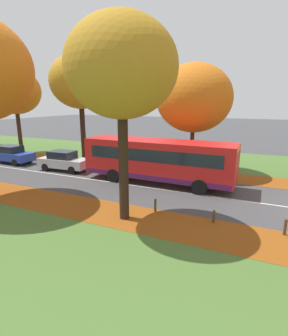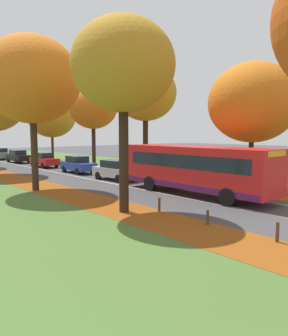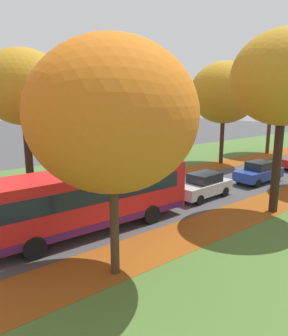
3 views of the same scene
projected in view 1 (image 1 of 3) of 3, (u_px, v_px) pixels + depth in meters
name	position (u px, v px, depth m)	size (l,w,h in m)	color
leaf_litter_left	(54.00, 202.00, 14.82)	(2.80, 60.00, 0.00)	#8C4714
grass_verge_right	(100.00, 152.00, 29.40)	(12.00, 90.00, 0.01)	#476B2D
leaf_litter_right	(129.00, 166.00, 22.96)	(2.80, 60.00, 0.00)	#8C4714
road_centre_line	(37.00, 172.00, 21.26)	(0.12, 80.00, 0.01)	silver
tree_left_near	(122.00, 68.00, 11.11)	(4.85, 4.85, 9.11)	black
tree_right_near	(194.00, 98.00, 20.06)	(5.80, 5.80, 8.39)	#422D1E
tree_right_mid	(80.00, 81.00, 24.07)	(5.56, 5.56, 9.86)	black
tree_right_far	(15.00, 91.00, 27.29)	(5.25, 5.25, 8.95)	#382619
bollard_third	(285.00, 227.00, 11.08)	(0.12, 0.12, 0.72)	#4C3823
bollard_fourth	(214.00, 217.00, 12.20)	(0.12, 0.12, 0.62)	#4C3823
bollard_fifth	(155.00, 205.00, 13.44)	(0.12, 0.12, 0.69)	#4C3823
bus	(158.00, 159.00, 17.98)	(2.78, 10.43, 2.98)	red
car_silver_lead	(64.00, 161.00, 21.50)	(1.93, 4.27, 1.62)	#B7BABF
car_blue_following	(12.00, 154.00, 24.09)	(1.85, 4.23, 1.62)	#233D9E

